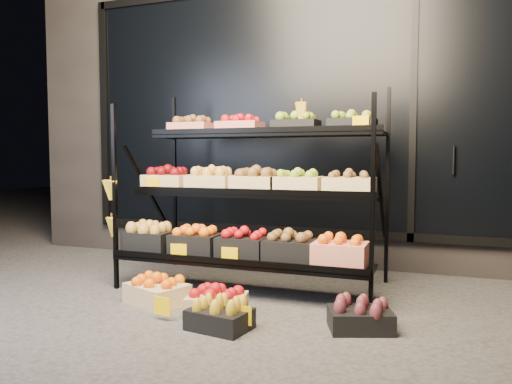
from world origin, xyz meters
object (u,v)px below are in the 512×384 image
at_px(floor_crate_midleft, 220,315).
at_px(floor_crate_midright, 217,301).
at_px(display_rack, 250,192).
at_px(floor_crate_left, 157,290).

relative_size(floor_crate_midleft, floor_crate_midright, 0.92).
bearing_deg(display_rack, floor_crate_left, -125.61).
bearing_deg(floor_crate_midright, floor_crate_midleft, -73.44).
height_order(floor_crate_left, floor_crate_midright, floor_crate_left).
bearing_deg(floor_crate_midleft, floor_crate_left, 162.11).
bearing_deg(display_rack, floor_crate_midright, -86.81).
relative_size(display_rack, floor_crate_midleft, 5.33).
relative_size(display_rack, floor_crate_midright, 4.93).
xyz_separation_m(floor_crate_left, floor_crate_midleft, (0.66, -0.34, -0.01)).
height_order(display_rack, floor_crate_left, display_rack).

